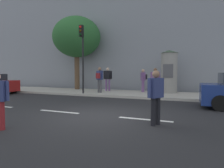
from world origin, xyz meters
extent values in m
plane|color=#232326|center=(0.00, 0.00, 0.00)|extent=(80.00, 80.00, 0.00)
cube|color=#B2ADA3|center=(0.00, 7.00, 0.07)|extent=(36.00, 4.00, 0.15)
cube|color=silver|center=(-1.71, 0.00, 0.00)|extent=(1.80, 0.16, 0.01)
cube|color=silver|center=(1.71, 0.00, 0.00)|extent=(1.80, 0.16, 0.01)
cube|color=gray|center=(0.00, 12.00, 5.89)|extent=(36.00, 5.00, 11.78)
cylinder|color=black|center=(-3.84, 5.35, 2.01)|extent=(0.12, 0.12, 3.73)
cube|color=black|center=(-3.84, 5.17, 4.25)|extent=(0.24, 0.24, 0.75)
sphere|color=red|center=(-3.84, 5.04, 4.49)|extent=(0.16, 0.16, 0.16)
sphere|color=#3C2906|center=(-3.84, 5.04, 4.25)|extent=(0.16, 0.16, 0.16)
sphere|color=#07330F|center=(-3.84, 5.04, 4.01)|extent=(0.16, 0.16, 0.16)
cylinder|color=gray|center=(1.41, 7.97, 1.51)|extent=(1.09, 1.09, 2.72)
cone|color=#334C33|center=(1.41, 7.97, 2.97)|extent=(1.19, 1.19, 0.20)
cube|color=#4C4C51|center=(1.41, 7.42, 1.65)|extent=(0.65, 0.02, 0.90)
cylinder|color=brown|center=(-6.11, 8.16, 1.48)|extent=(0.41, 0.41, 2.67)
ellipsoid|color=#28602D|center=(-6.11, 8.16, 4.49)|extent=(3.94, 3.94, 3.35)
cylinder|color=maroon|center=(-1.50, -2.69, 0.39)|extent=(0.14, 0.14, 0.77)
cylinder|color=navy|center=(-1.34, -2.64, 1.04)|extent=(0.09, 0.09, 0.52)
cylinder|color=black|center=(2.22, -0.48, 0.40)|extent=(0.14, 0.14, 0.81)
cylinder|color=black|center=(2.12, -0.69, 0.40)|extent=(0.14, 0.14, 0.81)
cube|color=navy|center=(2.17, -0.59, 1.09)|extent=(0.41, 0.52, 0.57)
cylinder|color=navy|center=(2.28, -0.34, 1.09)|extent=(0.09, 0.09, 0.54)
cylinder|color=navy|center=(2.05, -0.84, 1.09)|extent=(0.09, 0.09, 0.54)
sphere|color=#8C664C|center=(2.17, -0.59, 1.49)|extent=(0.22, 0.22, 0.22)
cylinder|color=#4C4C51|center=(-2.92, 6.17, 0.59)|extent=(0.14, 0.14, 0.89)
cylinder|color=#4C4C51|center=(-3.12, 6.21, 0.59)|extent=(0.14, 0.14, 0.89)
cube|color=navy|center=(-3.02, 6.19, 1.35)|extent=(0.43, 0.30, 0.63)
cylinder|color=navy|center=(-2.78, 6.15, 1.35)|extent=(0.09, 0.09, 0.60)
cylinder|color=navy|center=(-3.26, 6.23, 1.35)|extent=(0.09, 0.09, 0.60)
sphere|color=#8C664C|center=(-3.02, 6.19, 1.79)|extent=(0.24, 0.24, 0.24)
cube|color=maroon|center=(-3.05, 6.01, 1.32)|extent=(0.30, 0.21, 0.36)
cylinder|color=#724C84|center=(-0.43, 7.89, 0.56)|extent=(0.14, 0.14, 0.82)
cylinder|color=#724C84|center=(-0.32, 7.73, 0.56)|extent=(0.14, 0.14, 0.82)
cube|color=#724C84|center=(-0.38, 7.81, 1.27)|extent=(0.42, 0.46, 0.58)
cylinder|color=#724C84|center=(-0.51, 8.01, 1.27)|extent=(0.09, 0.09, 0.55)
cylinder|color=#724C84|center=(-0.24, 7.61, 1.27)|extent=(0.09, 0.09, 0.55)
sphere|color=tan|center=(-0.38, 7.81, 1.67)|extent=(0.22, 0.22, 0.22)
cube|color=black|center=(-0.23, 7.91, 1.24)|extent=(0.29, 0.32, 0.36)
cylinder|color=#724C84|center=(-3.21, 7.69, 0.60)|extent=(0.14, 0.14, 0.90)
cylinder|color=#724C84|center=(-2.98, 7.75, 0.60)|extent=(0.14, 0.14, 0.90)
cube|color=black|center=(-3.09, 7.72, 1.36)|extent=(0.53, 0.36, 0.63)
cylinder|color=black|center=(-3.37, 7.64, 1.36)|extent=(0.09, 0.09, 0.60)
cylinder|color=black|center=(-2.82, 7.79, 1.36)|extent=(0.09, 0.09, 0.60)
sphere|color=beige|center=(-3.09, 7.72, 1.80)|extent=(0.24, 0.24, 0.24)
cube|color=black|center=(-3.05, 7.54, 1.33)|extent=(0.31, 0.23, 0.36)
cylinder|color=#B78C33|center=(0.83, 5.59, 0.57)|extent=(0.14, 0.14, 0.84)
cylinder|color=#B78C33|center=(1.05, 5.50, 0.57)|extent=(0.14, 0.14, 0.84)
cube|color=#724C84|center=(0.94, 5.55, 1.28)|extent=(0.54, 0.41, 0.59)
cylinder|color=#724C84|center=(0.67, 5.66, 1.28)|extent=(0.09, 0.09, 0.56)
cylinder|color=#724C84|center=(1.21, 5.43, 1.28)|extent=(0.09, 0.09, 0.56)
sphere|color=brown|center=(0.94, 5.55, 1.69)|extent=(0.23, 0.23, 0.23)
cylinder|color=black|center=(-9.52, 4.71, 0.32)|extent=(0.64, 0.23, 0.64)
cylinder|color=black|center=(4.10, 2.59, 0.32)|extent=(0.65, 0.24, 0.64)
cylinder|color=black|center=(4.03, 4.38, 0.32)|extent=(0.65, 0.24, 0.64)
camera|label=1|loc=(3.31, -6.52, 1.53)|focal=32.93mm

